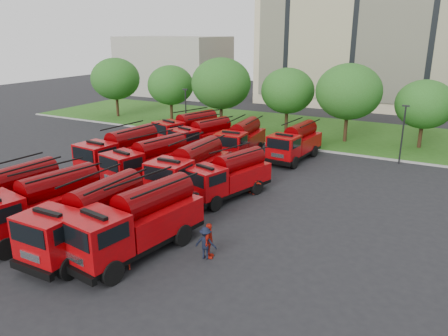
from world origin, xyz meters
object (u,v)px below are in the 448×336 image
Objects in this scene: fire_truck_3 at (138,221)px; fire_truck_7 at (229,175)px; fire_truck_4 at (122,151)px; fire_truck_11 at (295,142)px; fire_truck_2 at (90,218)px; fire_truck_0 at (6,196)px; firefighter_0 at (127,269)px; fire_truck_6 at (190,168)px; firefighter_5 at (252,193)px; fire_truck_5 at (149,161)px; firefighter_2 at (209,257)px; fire_truck_9 at (203,136)px; fire_truck_1 at (41,205)px; fire_truck_8 at (188,130)px; firefighter_1 at (49,248)px; firefighter_3 at (206,258)px; fire_truck_10 at (241,140)px; firefighter_4 at (61,205)px.

fire_truck_7 is at bearing 96.25° from fire_truck_3.
fire_truck_11 is at bearing 48.27° from fire_truck_4.
fire_truck_2 reaches higher than fire_truck_11.
fire_truck_0 is 9.35m from fire_truck_3.
fire_truck_4 is 5.29× the size of firefighter_0.
firefighter_5 is (4.10, 1.72, -1.73)m from fire_truck_6.
fire_truck_5 is (-6.35, 9.12, -0.10)m from fire_truck_3.
fire_truck_7 is 4.79× the size of firefighter_0.
fire_truck_11 is (11.09, 10.16, -0.18)m from fire_truck_4.
fire_truck_9 is at bearing 14.24° from firefighter_2.
firefighter_2 is (2.17, -18.91, -1.58)m from fire_truck_11.
fire_truck_11 reaches higher than firefighter_5.
fire_truck_1 is 20.90m from fire_truck_8.
fire_truck_7 is 12.39m from firefighter_1.
fire_truck_11 is (1.29, 20.17, -0.19)m from fire_truck_3.
firefighter_3 is at bearing -41.79° from fire_truck_9.
fire_truck_6 is 1.00× the size of fire_truck_8.
fire_truck_1 is 1.10× the size of fire_truck_10.
firefighter_4 is at bearing 136.85° from fire_truck_1.
firefighter_3 reaches higher than firefighter_5.
fire_truck_1 is 5.33× the size of firefighter_0.
fire_truck_3 is 10.88m from firefighter_5.
firefighter_2 is at bearing -26.51° from fire_truck_5.
fire_truck_3 is 5.40× the size of firefighter_0.
fire_truck_1 is at bearing -179.47° from fire_truck_2.
fire_truck_0 is at bearing -3.30° from firefighter_3.
fire_truck_5 is at bearing 101.24° from fire_truck_1.
fire_truck_11 reaches higher than firefighter_2.
fire_truck_9 is at bearing 119.81° from fire_truck_3.
fire_truck_10 reaches higher than firefighter_3.
fire_truck_8 reaches higher than fire_truck_7.
fire_truck_9 is 20.21m from firefighter_3.
firefighter_3 is at bearing 27.13° from fire_truck_3.
firefighter_2 is at bearing -41.34° from fire_truck_9.
fire_truck_2 is at bearing 43.22° from firefighter_1.
fire_truck_11 is 3.82× the size of firefighter_1.
fire_truck_2 is at bearing -53.03° from fire_truck_8.
fire_truck_9 is 4.14× the size of firefighter_3.
fire_truck_9 is 3.81m from fire_truck_10.
fire_truck_8 is 2.96m from fire_truck_9.
fire_truck_4 is at bearing 27.48° from firefighter_5.
firefighter_5 is at bearing 54.09° from firefighter_0.
firefighter_3 is at bearing -54.16° from fire_truck_7.
fire_truck_2 reaches higher than firefighter_5.
firefighter_0 is at bearing 173.52° from firefighter_4.
fire_truck_0 is at bearing -79.66° from fire_truck_9.
fire_truck_9 is 15.91m from firefighter_4.
firefighter_2 is (8.06, 3.21, 0.00)m from firefighter_1.
fire_truck_3 reaches higher than firefighter_5.
fire_truck_8 is (-9.72, 19.78, -0.12)m from fire_truck_3.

